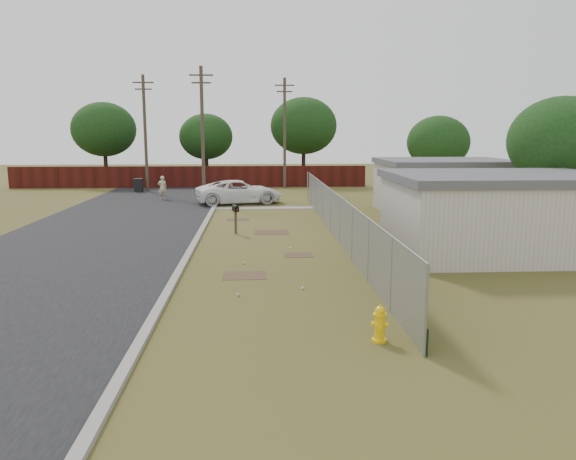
{
  "coord_description": "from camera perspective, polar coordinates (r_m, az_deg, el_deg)",
  "views": [
    {
      "loc": [
        -0.39,
        -22.95,
        4.66
      ],
      "look_at": [
        0.76,
        -2.66,
        1.1
      ],
      "focal_mm": 35.0,
      "sensor_mm": 36.0,
      "label": 1
    }
  ],
  "objects": [
    {
      "name": "privacy_fence",
      "position": [
        48.42,
        -9.94,
        5.34
      ],
      "size": [
        30.0,
        0.12,
        1.8
      ],
      "primitive_type": "cube",
      "color": "#41110E",
      "rests_on": "ground"
    },
    {
      "name": "horizon_trees",
      "position": [
        46.52,
        -1.77,
        9.9
      ],
      "size": [
        33.32,
        31.94,
        7.78
      ],
      "color": "black",
      "rests_on": "ground"
    },
    {
      "name": "houses",
      "position": [
        28.13,
        17.81,
        3.14
      ],
      "size": [
        9.3,
        17.24,
        3.1
      ],
      "color": "beige",
      "rests_on": "ground"
    },
    {
      "name": "ground",
      "position": [
        23.42,
        -2.24,
        -1.55
      ],
      "size": [
        120.0,
        120.0,
        0.0
      ],
      "primitive_type": "plane",
      "color": "brown",
      "rests_on": "ground"
    },
    {
      "name": "chainlink_fence",
      "position": [
        24.53,
        5.01,
        0.84
      ],
      "size": [
        0.1,
        27.06,
        2.02
      ],
      "color": "gray",
      "rests_on": "ground"
    },
    {
      "name": "mailbox",
      "position": [
        25.94,
        -5.36,
        1.94
      ],
      "size": [
        0.35,
        0.59,
        1.35
      ],
      "color": "brown",
      "rests_on": "ground"
    },
    {
      "name": "scattered_litter",
      "position": [
        18.96,
        -1.9,
        -4.17
      ],
      "size": [
        2.0,
        6.65,
        0.07
      ],
      "color": "silver",
      "rests_on": "ground"
    },
    {
      "name": "utility_poles",
      "position": [
        43.74,
        -7.67,
        9.9
      ],
      "size": [
        12.6,
        8.24,
        9.0
      ],
      "color": "#493E31",
      "rests_on": "ground"
    },
    {
      "name": "trash_bin",
      "position": [
        45.7,
        -14.94,
        4.44
      ],
      "size": [
        0.72,
        0.76,
        1.05
      ],
      "color": "black",
      "rests_on": "ground"
    },
    {
      "name": "pedestrian",
      "position": [
        40.17,
        -12.64,
        4.22
      ],
      "size": [
        0.68,
        0.53,
        1.65
      ],
      "primitive_type": "imported",
      "rotation": [
        0.0,
        0.0,
        3.4
      ],
      "color": "beige",
      "rests_on": "ground"
    },
    {
      "name": "street",
      "position": [
        31.98,
        -14.71,
        1.27
      ],
      "size": [
        15.1,
        60.0,
        0.12
      ],
      "color": "black",
      "rests_on": "ground"
    },
    {
      "name": "fire_hydrant",
      "position": [
        12.92,
        9.3,
        -9.43
      ],
      "size": [
        0.43,
        0.43,
        0.87
      ],
      "color": "yellow",
      "rests_on": "ground"
    },
    {
      "name": "pickup_truck",
      "position": [
        36.99,
        -4.98,
        3.88
      ],
      "size": [
        6.04,
        3.81,
        1.55
      ],
      "primitive_type": "imported",
      "rotation": [
        0.0,
        0.0,
        1.81
      ],
      "color": "white",
      "rests_on": "ground"
    }
  ]
}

